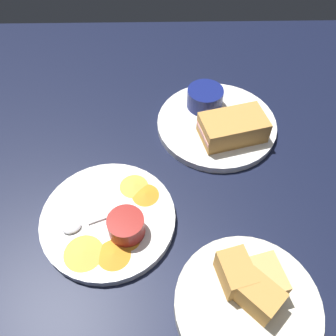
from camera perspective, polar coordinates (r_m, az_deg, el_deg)
ground_plane at (r=72.78cm, az=3.97°, el=-1.30°), size 110.00×110.00×3.00cm
plate_sandwich_main at (r=79.59cm, az=7.65°, el=6.84°), size 25.63×25.63×1.60cm
sandwich_half_near at (r=74.94cm, az=10.22°, el=6.31°), size 14.59×10.62×4.80cm
ramekin_dark_sauce at (r=81.01cm, az=5.86°, el=11.04°), size 7.86×7.86×4.28cm
spoon_by_dark_ramekin at (r=78.94cm, az=8.23°, el=7.48°), size 6.20×9.29×0.80cm
plate_chips_companion at (r=65.45cm, az=-9.41°, el=-7.92°), size 23.81×23.81×1.60cm
ramekin_light_gravy at (r=61.09cm, az=-6.63°, el=-9.02°), size 6.21×6.21×3.77cm
spoon_by_gravy_ramekin at (r=64.44cm, az=-13.82°, el=-8.78°), size 9.70×5.04×0.80cm
plantain_chip_scatter at (r=63.20cm, az=-8.08°, el=-9.12°), size 17.83×21.59×0.60cm
bread_basket_rear at (r=58.43cm, az=12.51°, el=-19.89°), size 21.75×21.75×7.64cm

